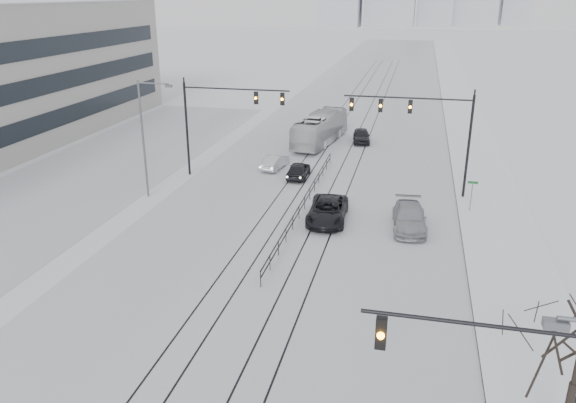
# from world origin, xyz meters

# --- Properties ---
(road) EXTENTS (22.00, 260.00, 0.02)m
(road) POSITION_xyz_m (0.00, 60.00, 0.01)
(road) COLOR silver
(road) RESTS_ON ground
(sidewalk_east) EXTENTS (5.00, 260.00, 0.16)m
(sidewalk_east) POSITION_xyz_m (13.50, 60.00, 0.08)
(sidewalk_east) COLOR silver
(sidewalk_east) RESTS_ON ground
(curb) EXTENTS (0.10, 260.00, 0.12)m
(curb) POSITION_xyz_m (11.05, 60.00, 0.06)
(curb) COLOR gray
(curb) RESTS_ON ground
(parking_strip) EXTENTS (14.00, 60.00, 0.03)m
(parking_strip) POSITION_xyz_m (-20.00, 35.00, 0.01)
(parking_strip) COLOR silver
(parking_strip) RESTS_ON ground
(tram_rails) EXTENTS (5.30, 180.00, 0.01)m
(tram_rails) POSITION_xyz_m (-0.00, 40.00, 0.02)
(tram_rails) COLOR black
(tram_rails) RESTS_ON ground
(traffic_mast_near) EXTENTS (6.10, 0.37, 7.00)m
(traffic_mast_near) POSITION_xyz_m (10.79, 6.00, 4.56)
(traffic_mast_near) COLOR black
(traffic_mast_near) RESTS_ON ground
(traffic_mast_ne) EXTENTS (9.60, 0.37, 8.00)m
(traffic_mast_ne) POSITION_xyz_m (8.15, 34.99, 5.76)
(traffic_mast_ne) COLOR black
(traffic_mast_ne) RESTS_ON ground
(traffic_mast_nw) EXTENTS (9.10, 0.37, 8.00)m
(traffic_mast_nw) POSITION_xyz_m (-8.52, 36.00, 5.57)
(traffic_mast_nw) COLOR black
(traffic_mast_nw) RESTS_ON ground
(street_light_west) EXTENTS (2.73, 0.25, 9.00)m
(street_light_west) POSITION_xyz_m (-12.20, 30.00, 5.21)
(street_light_west) COLOR #595B60
(street_light_west) RESTS_ON ground
(median_fence) EXTENTS (0.06, 24.00, 1.00)m
(median_fence) POSITION_xyz_m (0.00, 30.00, 0.53)
(median_fence) COLOR black
(median_fence) RESTS_ON ground
(street_sign) EXTENTS (0.70, 0.06, 2.40)m
(street_sign) POSITION_xyz_m (11.80, 32.00, 1.61)
(street_sign) COLOR #595B60
(street_sign) RESTS_ON ground
(sedan_sb_inner) EXTENTS (1.72, 4.09, 1.38)m
(sedan_sb_inner) POSITION_xyz_m (-2.00, 37.19, 0.69)
(sedan_sb_inner) COLOR black
(sedan_sb_inner) RESTS_ON ground
(sedan_sb_outer) EXTENTS (1.89, 4.07, 1.29)m
(sedan_sb_outer) POSITION_xyz_m (-4.61, 39.24, 0.65)
(sedan_sb_outer) COLOR #B3B5BB
(sedan_sb_outer) RESTS_ON ground
(sedan_nb_front) EXTENTS (2.81, 5.66, 1.54)m
(sedan_nb_front) POSITION_xyz_m (2.00, 28.11, 0.77)
(sedan_nb_front) COLOR black
(sedan_nb_front) RESTS_ON ground
(sedan_nb_right) EXTENTS (2.55, 5.46, 1.54)m
(sedan_nb_right) POSITION_xyz_m (7.57, 28.02, 0.77)
(sedan_nb_right) COLOR #97989E
(sedan_nb_right) RESTS_ON ground
(sedan_nb_far) EXTENTS (2.26, 4.43, 1.44)m
(sedan_nb_far) POSITION_xyz_m (2.00, 50.52, 0.72)
(sedan_nb_far) COLOR black
(sedan_nb_far) RESTS_ON ground
(box_truck) EXTENTS (4.31, 11.55, 3.14)m
(box_truck) POSITION_xyz_m (-2.19, 49.07, 1.57)
(box_truck) COLOR silver
(box_truck) RESTS_ON ground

